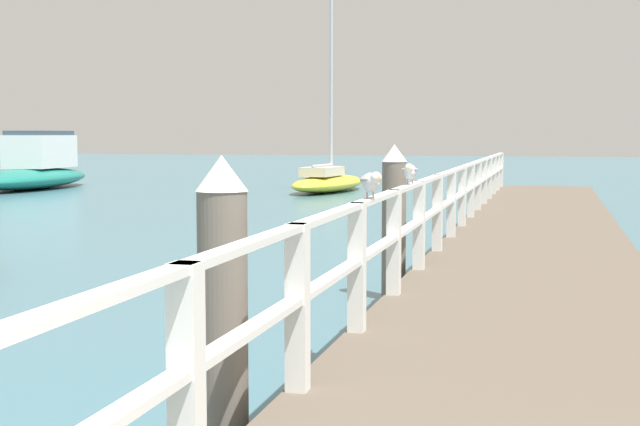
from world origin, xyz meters
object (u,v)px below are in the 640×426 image
(dock_piling_far, at_px, (394,222))
(dock_piling_near, at_px, (223,315))
(seagull_background, at_px, (410,171))
(seagull_foreground, at_px, (371,181))
(boat_1, at_px, (34,169))
(boat_3, at_px, (328,181))

(dock_piling_far, bearing_deg, dock_piling_near, -90.00)
(dock_piling_far, height_order, seagull_background, dock_piling_far)
(seagull_foreground, bearing_deg, boat_1, -77.24)
(boat_3, bearing_deg, seagull_background, -67.36)
(dock_piling_near, bearing_deg, seagull_background, 84.88)
(seagull_foreground, relative_size, seagull_background, 0.94)
(seagull_background, relative_size, boat_1, 0.07)
(dock_piling_far, xyz_separation_m, seagull_background, (0.38, -1.27, 0.64))
(seagull_background, xyz_separation_m, boat_1, (-16.51, 19.15, -0.87))
(seagull_background, height_order, boat_3, boat_3)
(seagull_foreground, xyz_separation_m, seagull_background, (-0.00, 2.00, 0.00))
(dock_piling_near, relative_size, seagull_background, 3.79)
(dock_piling_near, relative_size, boat_3, 0.27)
(dock_piling_near, distance_m, boat_3, 24.95)
(seagull_background, height_order, boat_1, boat_1)
(seagull_foreground, relative_size, boat_1, 0.06)
(dock_piling_far, distance_m, seagull_background, 1.47)
(dock_piling_near, relative_size, boat_1, 0.26)
(dock_piling_near, xyz_separation_m, boat_3, (-5.53, 24.32, -0.55))
(boat_1, relative_size, boat_3, 1.04)
(boat_1, distance_m, boat_3, 10.64)
(seagull_background, relative_size, boat_3, 0.07)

